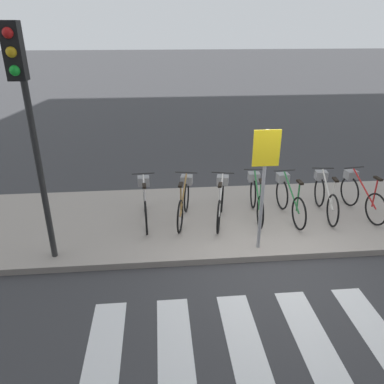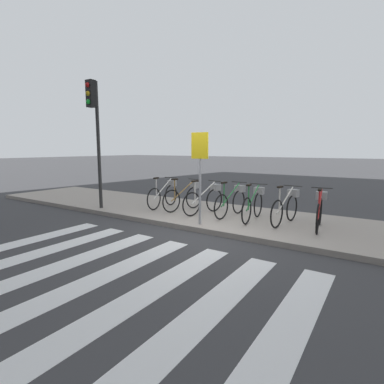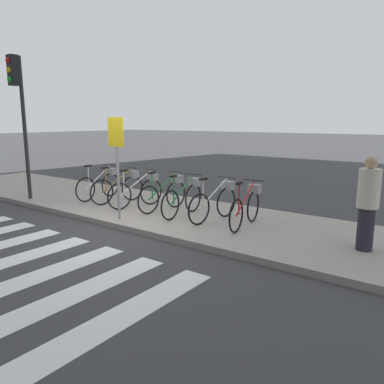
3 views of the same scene
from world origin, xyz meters
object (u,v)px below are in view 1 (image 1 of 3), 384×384
parked_bicycle_1 (184,200)px  parked_bicycle_5 (325,194)px  parked_bicycle_2 (221,200)px  parked_bicycle_4 (289,197)px  sign_post (264,171)px  parked_bicycle_0 (145,201)px  parked_bicycle_3 (256,196)px  parked_bicycle_6 (360,194)px  traffic_light (25,102)px

parked_bicycle_1 → parked_bicycle_5: bearing=-0.3°
parked_bicycle_2 → parked_bicycle_4: same height
parked_bicycle_5 → sign_post: bearing=-144.8°
parked_bicycle_5 → parked_bicycle_1: bearing=179.7°
parked_bicycle_4 → parked_bicycle_5: same height
parked_bicycle_0 → parked_bicycle_4: bearing=-1.7°
parked_bicycle_3 → parked_bicycle_0: bearing=-179.4°
parked_bicycle_6 → traffic_light: 6.54m
parked_bicycle_2 → parked_bicycle_5: same height
parked_bicycle_1 → parked_bicycle_3: 1.49m
parked_bicycle_3 → parked_bicycle_1: bearing=-178.5°
parked_bicycle_4 → parked_bicycle_1: bearing=178.0°
parked_bicycle_0 → parked_bicycle_5: 3.73m
parked_bicycle_3 → parked_bicycle_4: bearing=-9.7°
parked_bicycle_5 → traffic_light: (-5.27, -1.25, 2.23)m
parked_bicycle_0 → parked_bicycle_1: same height
parked_bicycle_1 → parked_bicycle_3: same height
parked_bicycle_3 → sign_post: size_ratio=0.72×
parked_bicycle_0 → parked_bicycle_3: (2.28, 0.02, 0.00)m
parked_bicycle_1 → parked_bicycle_2: 0.74m
parked_bicycle_4 → sign_post: sign_post is taller
parked_bicycle_0 → parked_bicycle_3: same height
parked_bicycle_4 → traffic_light: bearing=-165.2°
parked_bicycle_2 → parked_bicycle_6: bearing=0.8°
parked_bicycle_3 → parked_bicycle_5: size_ratio=1.00×
parked_bicycle_3 → parked_bicycle_5: bearing=-2.0°
parked_bicycle_4 → parked_bicycle_5: 0.80m
parked_bicycle_2 → parked_bicycle_5: (2.20, 0.06, 0.00)m
parked_bicycle_1 → parked_bicycle_5: (2.94, -0.01, 0.00)m
parked_bicycle_5 → traffic_light: 5.86m
parked_bicycle_5 → parked_bicycle_6: same height
parked_bicycle_0 → parked_bicycle_1: 0.79m
parked_bicycle_4 → traffic_light: traffic_light is taller
parked_bicycle_3 → parked_bicycle_6: 2.20m
parked_bicycle_0 → parked_bicycle_2: bearing=-3.5°
parked_bicycle_4 → parked_bicycle_2: bearing=-179.8°
parked_bicycle_3 → parked_bicycle_4: 0.66m
parked_bicycle_2 → parked_bicycle_5: size_ratio=0.98×
parked_bicycle_0 → traffic_light: size_ratio=0.42×
parked_bicycle_1 → parked_bicycle_2: (0.74, -0.08, 0.00)m
parked_bicycle_0 → parked_bicycle_4: (2.93, -0.09, 0.00)m
parked_bicycle_4 → parked_bicycle_3: bearing=170.3°
parked_bicycle_0 → parked_bicycle_2: same height
parked_bicycle_3 → parked_bicycle_2: bearing=-171.2°
parked_bicycle_0 → parked_bicycle_6: size_ratio=1.00×
parked_bicycle_1 → parked_bicycle_2: same height
parked_bicycle_2 → sign_post: sign_post is taller
parked_bicycle_0 → sign_post: sign_post is taller
traffic_light → parked_bicycle_2: bearing=21.1°
parked_bicycle_5 → parked_bicycle_6: bearing=-1.9°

